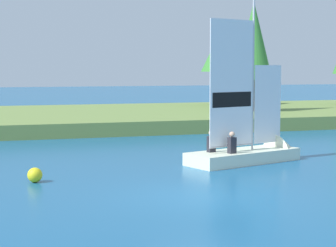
# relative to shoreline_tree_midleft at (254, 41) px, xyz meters

# --- Properties ---
(ground_plane) EXTENTS (200.00, 200.00, 0.00)m
(ground_plane) POSITION_rel_shoreline_tree_midleft_xyz_m (-11.04, -20.05, -5.28)
(ground_plane) COLOR #195684
(shore_bank) EXTENTS (80.00, 15.69, 0.76)m
(shore_bank) POSITION_rel_shoreline_tree_midleft_xyz_m (-11.04, 2.51, -4.90)
(shore_bank) COLOR olive
(shore_bank) RESTS_ON ground
(shoreline_tree_midleft) EXTENTS (2.46, 2.46, 7.04)m
(shoreline_tree_midleft) POSITION_rel_shoreline_tree_midleft_xyz_m (0.00, 0.00, 0.00)
(shoreline_tree_midleft) COLOR brown
(shoreline_tree_midleft) RESTS_ON shore_bank
(shoreline_tree_centre) EXTENTS (3.54, 3.54, 6.17)m
(shoreline_tree_centre) POSITION_rel_shoreline_tree_midleft_xyz_m (0.53, 6.03, -0.19)
(shoreline_tree_centre) COLOR brown
(shoreline_tree_centre) RESTS_ON shore_bank
(sailboat) EXTENTS (5.30, 3.00, 6.60)m
(sailboat) POSITION_rel_shoreline_tree_midleft_xyz_m (-6.63, -14.65, -4.84)
(sailboat) COLOR silver
(sailboat) RESTS_ON ground
(channel_buoy) EXTENTS (0.47, 0.47, 0.47)m
(channel_buoy) POSITION_rel_shoreline_tree_midleft_xyz_m (-15.21, -16.58, -5.05)
(channel_buoy) COLOR yellow
(channel_buoy) RESTS_ON ground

